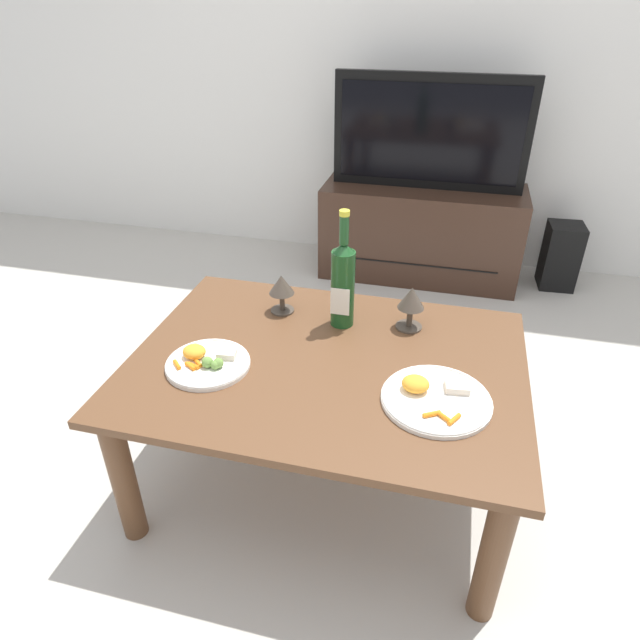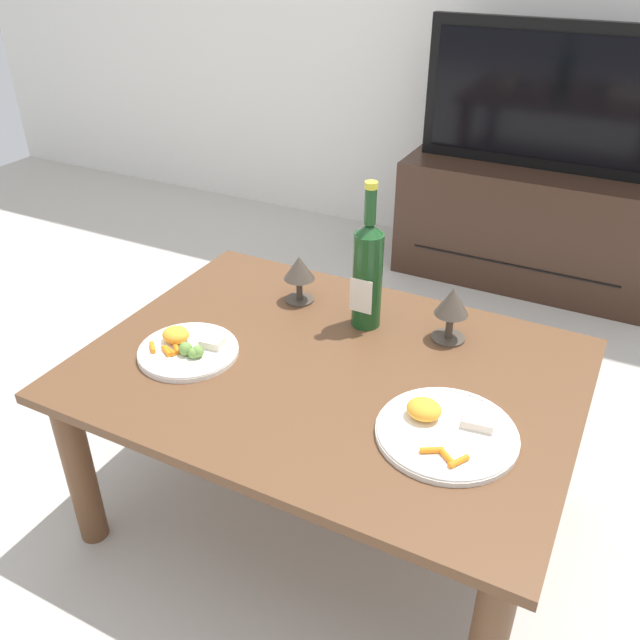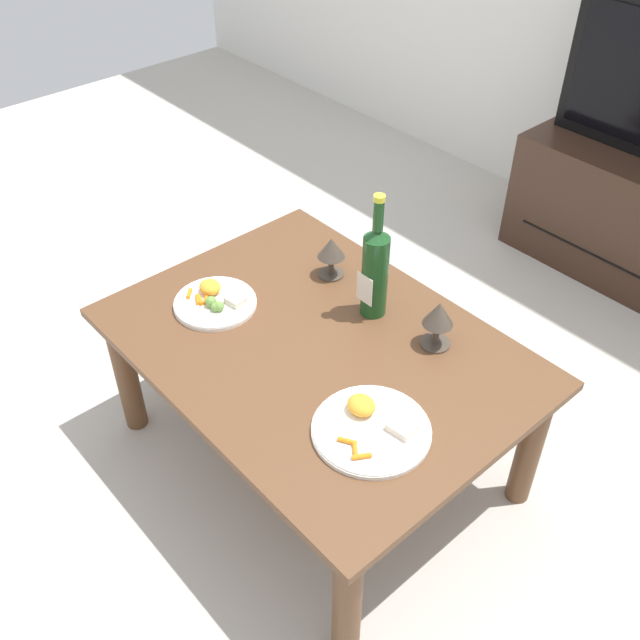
{
  "view_description": "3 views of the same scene",
  "coord_description": "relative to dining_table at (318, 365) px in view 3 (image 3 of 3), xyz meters",
  "views": [
    {
      "loc": [
        0.3,
        -1.27,
        1.41
      ],
      "look_at": [
        -0.04,
        0.07,
        0.57
      ],
      "focal_mm": 30.82,
      "sensor_mm": 36.0,
      "label": 1
    },
    {
      "loc": [
        0.57,
        -1.14,
        1.38
      ],
      "look_at": [
        -0.03,
        0.01,
        0.59
      ],
      "focal_mm": 37.23,
      "sensor_mm": 36.0,
      "label": 2
    },
    {
      "loc": [
        1.11,
        -0.97,
        1.81
      ],
      "look_at": [
        -0.02,
        0.02,
        0.54
      ],
      "focal_mm": 40.73,
      "sensor_mm": 36.0,
      "label": 3
    }
  ],
  "objects": [
    {
      "name": "ground_plane",
      "position": [
        0.0,
        0.0,
        -0.4
      ],
      "size": [
        6.4,
        6.4,
        0.0
      ],
      "primitive_type": "plane",
      "color": "#B7B2A8"
    },
    {
      "name": "dining_table",
      "position": [
        0.0,
        0.0,
        0.0
      ],
      "size": [
        1.14,
        0.83,
        0.48
      ],
      "color": "brown",
      "rests_on": "ground_plane"
    },
    {
      "name": "wine_bottle",
      "position": [
        0.0,
        0.21,
        0.23
      ],
      "size": [
        0.07,
        0.08,
        0.38
      ],
      "color": "#19471E",
      "rests_on": "dining_table"
    },
    {
      "name": "goblet_left",
      "position": [
        -0.21,
        0.24,
        0.17
      ],
      "size": [
        0.08,
        0.08,
        0.13
      ],
      "color": "#473D33",
      "rests_on": "dining_table"
    },
    {
      "name": "goblet_right",
      "position": [
        0.21,
        0.24,
        0.18
      ],
      "size": [
        0.08,
        0.08,
        0.14
      ],
      "color": "#473D33",
      "rests_on": "dining_table"
    },
    {
      "name": "dinner_plate_left",
      "position": [
        -0.33,
        -0.11,
        0.09
      ],
      "size": [
        0.24,
        0.24,
        0.05
      ],
      "color": "white",
      "rests_on": "dining_table"
    },
    {
      "name": "dinner_plate_right",
      "position": [
        0.32,
        -0.11,
        0.09
      ],
      "size": [
        0.29,
        0.29,
        0.05
      ],
      "color": "white",
      "rests_on": "dining_table"
    }
  ]
}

